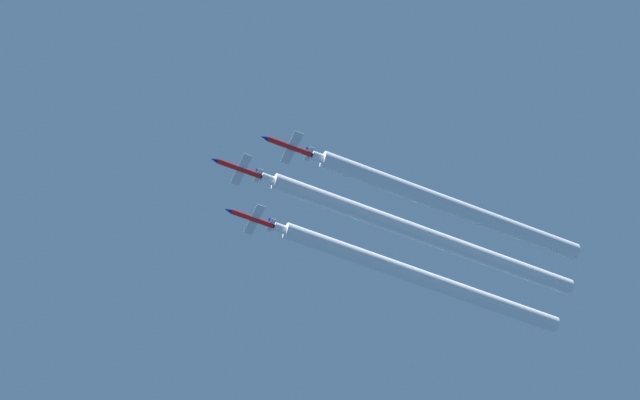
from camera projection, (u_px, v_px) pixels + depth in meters
jet_lead at (238, 168)px, 261.24m from camera, size 8.61×12.54×3.01m
jet_left_wingman at (288, 146)px, 255.72m from camera, size 8.61×12.54×3.01m
jet_right_wingman at (251, 218)px, 266.61m from camera, size 8.61×12.54×3.01m
smoke_trail_lead at (421, 234)px, 271.43m from camera, size 3.82×79.65×3.82m
smoke_trail_left_wingman at (448, 205)px, 264.47m from camera, size 3.82×66.82×3.82m
smoke_trail_right_wingman at (419, 277)px, 276.17m from camera, size 3.82×74.00×3.82m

